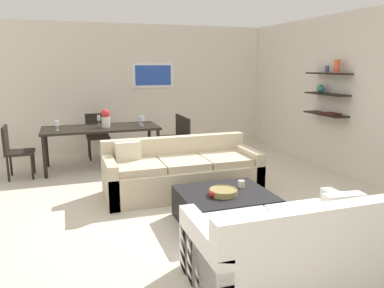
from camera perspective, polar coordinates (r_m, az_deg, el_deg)
ground_plane at (r=5.26m, az=-1.52°, el=-8.61°), size 18.00×18.00×0.00m
back_wall_unit at (r=8.43m, az=-6.81°, el=8.56°), size 8.40×0.09×2.70m
right_wall_shelf_unit at (r=6.96m, az=21.54°, el=7.07°), size 0.34×8.20×2.70m
sofa_beige at (r=5.49m, az=-1.66°, el=-4.48°), size 2.22×0.90×0.78m
loveseat_white at (r=3.50m, az=14.30°, el=-14.88°), size 1.67×0.90×0.78m
coffee_table at (r=4.51m, az=5.01°, el=-9.65°), size 1.05×0.93×0.38m
decorative_bowl at (r=4.36m, az=4.77°, el=-7.25°), size 0.33×0.33×0.07m
candle_jar at (r=4.64m, az=7.53°, el=-6.04°), size 0.08×0.08×0.08m
apple_on_coffee_table at (r=4.26m, az=3.12°, el=-7.67°), size 0.07×0.07×0.07m
dining_table at (r=6.92m, az=-13.69°, el=1.97°), size 2.04×0.87×0.75m
dining_chair_right_far at (r=7.40m, az=-2.72°, el=1.53°), size 0.44×0.44×0.88m
dining_chair_left_near at (r=6.79m, az=-25.50°, el=-0.60°), size 0.44×0.44×0.88m
dining_chair_right_near at (r=7.03m, az=-1.83°, el=0.98°), size 0.44×0.44×0.88m
dining_chair_head at (r=7.78m, az=-14.21°, el=1.69°), size 0.44×0.44×0.88m
wine_glass_right_far at (r=7.10m, az=-7.91°, el=3.84°), size 0.06×0.06×0.15m
wine_glass_left_near at (r=6.77m, az=-19.91°, el=2.94°), size 0.06×0.06×0.17m
wine_glass_right_near at (r=6.89m, az=-7.57°, el=3.83°), size 0.07×0.07×0.19m
wine_glass_head at (r=7.27m, az=-14.04°, el=3.83°), size 0.06×0.06×0.17m
centerpiece_vase at (r=6.86m, az=-13.04°, el=3.91°), size 0.16×0.16×0.33m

